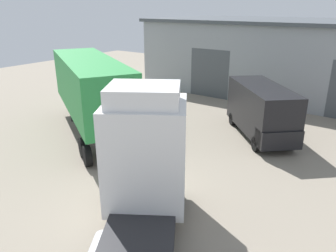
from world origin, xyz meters
The scene contains 5 objects.
ground_plane centered at (0.00, 0.00, 0.00)m, with size 60.00×60.00×0.00m, color gray.
warehouse_building centered at (0.00, 18.93, 2.83)m, with size 23.06×10.37×5.64m.
tractor_unit_white centered at (0.91, -0.86, 2.12)m, with size 5.40×6.56×4.48m.
container_trailer_green centered at (-6.34, 3.56, 2.59)m, with size 9.30×6.87×4.06m.
delivery_van_black centered at (1.29, 8.35, 1.49)m, with size 5.14×5.36×2.76m.
Camera 1 is at (6.78, -7.80, 6.65)m, focal length 35.00 mm.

